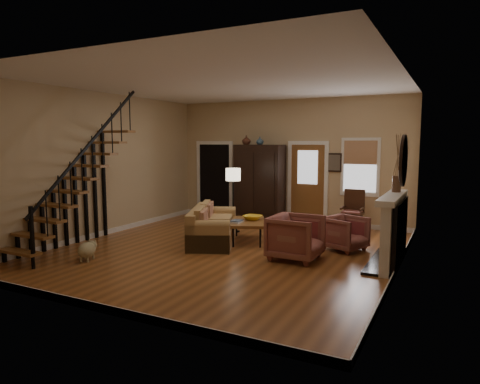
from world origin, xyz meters
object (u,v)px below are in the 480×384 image
at_px(armchair_left, 296,237).
at_px(side_chair, 352,211).
at_px(sofa, 213,226).
at_px(coffee_table, 248,231).
at_px(floor_lamp, 233,201).
at_px(armchair_right, 345,233).
at_px(armoire, 260,184).

height_order(armchair_left, side_chair, side_chair).
distance_m(sofa, coffee_table, 0.78).
bearing_deg(armchair_left, coffee_table, 59.32).
bearing_deg(floor_lamp, coffee_table, -44.29).
distance_m(armchair_right, floor_lamp, 2.89).
distance_m(armoire, sofa, 2.77).
distance_m(armoire, side_chair, 2.61).
relative_size(armoire, armchair_right, 2.77).
bearing_deg(side_chair, coffee_table, -131.57).
distance_m(sofa, armchair_left, 2.09).
xyz_separation_m(sofa, side_chair, (2.44, 2.49, 0.14)).
xyz_separation_m(sofa, armchair_left, (2.05, -0.45, 0.04)).
relative_size(sofa, armchair_right, 2.65).
relative_size(coffee_table, floor_lamp, 0.78).
height_order(sofa, armchair_left, armchair_left).
relative_size(armoire, floor_lamp, 1.36).
height_order(coffee_table, armchair_left, armchair_left).
bearing_deg(sofa, floor_lamp, 71.54).
bearing_deg(floor_lamp, armoire, 89.96).
bearing_deg(floor_lamp, armchair_right, -10.37).
bearing_deg(armchair_right, armoire, 75.24).
height_order(armoire, coffee_table, armoire).
xyz_separation_m(floor_lamp, side_chair, (2.55, 1.33, -0.26)).
bearing_deg(armchair_left, floor_lamp, 54.64).
relative_size(armchair_right, floor_lamp, 0.49).
distance_m(sofa, armchair_right, 2.77).
bearing_deg(coffee_table, armchair_right, 5.60).
height_order(coffee_table, armchair_right, armchair_right).
bearing_deg(coffee_table, floor_lamp, 135.71).
bearing_deg(sofa, armchair_right, -10.55).
bearing_deg(armchair_right, sofa, 124.71).
distance_m(armchair_left, side_chair, 2.96).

